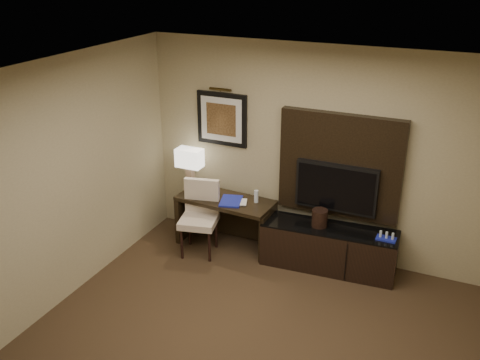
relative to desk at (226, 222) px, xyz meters
The scene contains 17 objects.
ceiling 3.38m from the desk, 62.82° to the right, with size 4.50×5.00×0.01m, color silver.
wall_back 1.54m from the desk, 17.59° to the left, with size 4.50×0.01×2.70m, color tan.
wall_left 2.64m from the desk, 118.06° to the right, with size 0.01×5.00×2.70m, color tan.
desk is the anchor object (origin of this frame).
credenza 1.41m from the desk, ahead, with size 1.64×0.46×0.57m, color black.
tv_wall_panel 1.71m from the desk, 11.67° to the left, with size 1.50×0.12×1.30m, color black.
tv 1.57m from the desk, ahead, with size 1.00×0.08×0.60m, color black.
artwork 1.36m from the desk, 120.88° to the left, with size 0.70×0.04×0.70m, color black.
picture_light 1.74m from the desk, 124.07° to the left, with size 0.04×0.04×0.30m, color #3B2D13.
desk_chair 0.43m from the desk, 123.76° to the right, with size 0.46×0.53×0.95m, color beige, non-canonical shape.
table_lamp 0.87m from the desk, 169.50° to the left, with size 0.37×0.21×0.60m, color tan, non-canonical shape.
desk_phone 0.48m from the desk, behind, with size 0.21×0.19×0.11m, color black, non-canonical shape.
blue_folder 0.37m from the desk, 27.06° to the right, with size 0.26×0.35×0.02m, color #172099.
book 0.48m from the desk, 21.18° to the right, with size 0.15×0.02×0.21m, color beige.
water_bottle 0.59m from the desk, ahead, with size 0.06×0.06×0.17m, color silver.
ice_bucket 1.32m from the desk, ahead, with size 0.19×0.19×0.22m, color black.
minibar_tray 2.10m from the desk, ahead, with size 0.23×0.14×0.08m, color #1924A3, non-canonical shape.
Camera 1 is at (1.67, -3.53, 3.65)m, focal length 40.00 mm.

